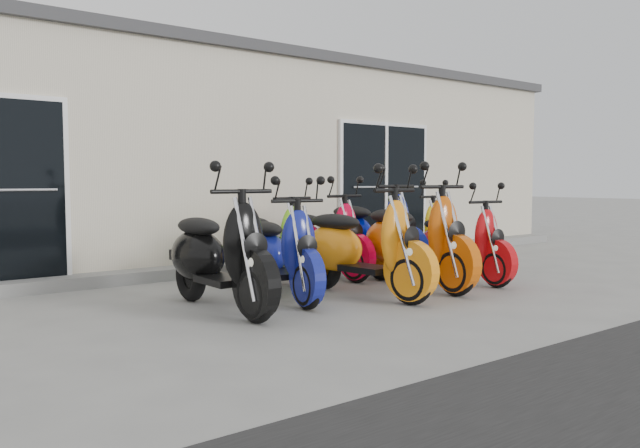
{
  "coord_description": "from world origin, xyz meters",
  "views": [
    {
      "loc": [
        -4.84,
        -5.77,
        1.31
      ],
      "look_at": [
        0.0,
        0.6,
        0.75
      ],
      "focal_mm": 35.0,
      "sensor_mm": 36.0,
      "label": 1
    }
  ],
  "objects_px": {
    "scooter_front_black": "(219,237)",
    "scooter_front_blue": "(280,238)",
    "scooter_back_red": "(323,227)",
    "scooter_back_yellow": "(412,223)",
    "scooter_front_orange_a": "(362,231)",
    "scooter_back_green": "(271,230)",
    "scooter_front_orange_b": "(414,225)",
    "scooter_front_red": "(462,232)",
    "scooter_back_blue": "(372,219)"
  },
  "relations": [
    {
      "from": "scooter_front_blue",
      "to": "scooter_back_green",
      "type": "xyz_separation_m",
      "value": [
        0.51,
        0.98,
        -0.0
      ]
    },
    {
      "from": "scooter_front_orange_b",
      "to": "scooter_front_red",
      "type": "bearing_deg",
      "value": 0.99
    },
    {
      "from": "scooter_front_orange_a",
      "to": "scooter_back_yellow",
      "type": "relative_size",
      "value": 1.12
    },
    {
      "from": "scooter_front_blue",
      "to": "scooter_back_red",
      "type": "xyz_separation_m",
      "value": [
        1.33,
        0.97,
        0.01
      ]
    },
    {
      "from": "scooter_back_green",
      "to": "scooter_back_yellow",
      "type": "height_order",
      "value": "scooter_back_green"
    },
    {
      "from": "scooter_front_black",
      "to": "scooter_front_red",
      "type": "relative_size",
      "value": 1.16
    },
    {
      "from": "scooter_front_red",
      "to": "scooter_back_red",
      "type": "distance_m",
      "value": 1.83
    },
    {
      "from": "scooter_back_green",
      "to": "scooter_back_blue",
      "type": "relative_size",
      "value": 0.89
    },
    {
      "from": "scooter_front_blue",
      "to": "scooter_back_red",
      "type": "bearing_deg",
      "value": 44.84
    },
    {
      "from": "scooter_front_black",
      "to": "scooter_back_blue",
      "type": "bearing_deg",
      "value": 18.1
    },
    {
      "from": "scooter_back_green",
      "to": "scooter_back_blue",
      "type": "distance_m",
      "value": 1.63
    },
    {
      "from": "scooter_back_blue",
      "to": "scooter_front_black",
      "type": "bearing_deg",
      "value": -162.0
    },
    {
      "from": "scooter_back_green",
      "to": "scooter_back_red",
      "type": "bearing_deg",
      "value": -6.87
    },
    {
      "from": "scooter_back_red",
      "to": "scooter_back_blue",
      "type": "height_order",
      "value": "scooter_back_blue"
    },
    {
      "from": "scooter_front_orange_a",
      "to": "scooter_back_blue",
      "type": "height_order",
      "value": "scooter_back_blue"
    },
    {
      "from": "scooter_front_orange_a",
      "to": "scooter_front_red",
      "type": "height_order",
      "value": "scooter_front_orange_a"
    },
    {
      "from": "scooter_front_black",
      "to": "scooter_front_orange_b",
      "type": "relative_size",
      "value": 0.98
    },
    {
      "from": "scooter_front_black",
      "to": "scooter_front_orange_a",
      "type": "relative_size",
      "value": 1.0
    },
    {
      "from": "scooter_front_black",
      "to": "scooter_back_yellow",
      "type": "distance_m",
      "value": 4.05
    },
    {
      "from": "scooter_front_blue",
      "to": "scooter_front_orange_b",
      "type": "xyz_separation_m",
      "value": [
        1.73,
        -0.33,
        0.08
      ]
    },
    {
      "from": "scooter_back_red",
      "to": "scooter_back_green",
      "type": "bearing_deg",
      "value": 174.3
    },
    {
      "from": "scooter_front_blue",
      "to": "scooter_back_blue",
      "type": "xyz_separation_m",
      "value": [
        2.13,
        0.87,
        0.08
      ]
    },
    {
      "from": "scooter_back_blue",
      "to": "scooter_back_green",
      "type": "bearing_deg",
      "value": 175.2
    },
    {
      "from": "scooter_front_orange_a",
      "to": "scooter_back_red",
      "type": "distance_m",
      "value": 1.46
    },
    {
      "from": "scooter_front_black",
      "to": "scooter_back_yellow",
      "type": "xyz_separation_m",
      "value": [
        3.88,
        1.14,
        -0.08
      ]
    },
    {
      "from": "scooter_front_blue",
      "to": "scooter_back_blue",
      "type": "relative_size",
      "value": 0.89
    },
    {
      "from": "scooter_front_black",
      "to": "scooter_back_blue",
      "type": "distance_m",
      "value": 3.12
    },
    {
      "from": "scooter_front_orange_b",
      "to": "scooter_back_yellow",
      "type": "height_order",
      "value": "scooter_front_orange_b"
    },
    {
      "from": "scooter_back_blue",
      "to": "scooter_front_orange_a",
      "type": "bearing_deg",
      "value": -136.2
    },
    {
      "from": "scooter_front_blue",
      "to": "scooter_front_red",
      "type": "distance_m",
      "value": 2.59
    },
    {
      "from": "scooter_front_blue",
      "to": "scooter_front_orange_a",
      "type": "height_order",
      "value": "scooter_front_orange_a"
    },
    {
      "from": "scooter_front_black",
      "to": "scooter_back_red",
      "type": "distance_m",
      "value": 2.42
    },
    {
      "from": "scooter_front_blue",
      "to": "scooter_back_yellow",
      "type": "relative_size",
      "value": 1.03
    },
    {
      "from": "scooter_front_blue",
      "to": "scooter_back_yellow",
      "type": "bearing_deg",
      "value": 26.79
    },
    {
      "from": "scooter_front_orange_b",
      "to": "scooter_back_red",
      "type": "bearing_deg",
      "value": 111.76
    },
    {
      "from": "scooter_front_black",
      "to": "scooter_front_orange_a",
      "type": "height_order",
      "value": "scooter_front_black"
    },
    {
      "from": "scooter_front_orange_a",
      "to": "scooter_back_green",
      "type": "relative_size",
      "value": 1.1
    },
    {
      "from": "scooter_front_black",
      "to": "scooter_back_blue",
      "type": "height_order",
      "value": "scooter_back_blue"
    },
    {
      "from": "scooter_front_orange_a",
      "to": "scooter_front_blue",
      "type": "bearing_deg",
      "value": 147.89
    },
    {
      "from": "scooter_back_blue",
      "to": "scooter_back_yellow",
      "type": "height_order",
      "value": "scooter_back_blue"
    },
    {
      "from": "scooter_front_orange_a",
      "to": "scooter_front_red",
      "type": "xyz_separation_m",
      "value": [
        1.72,
        0.02,
        -0.1
      ]
    },
    {
      "from": "scooter_back_red",
      "to": "scooter_back_yellow",
      "type": "bearing_deg",
      "value": -3.77
    },
    {
      "from": "scooter_front_red",
      "to": "scooter_front_orange_a",
      "type": "bearing_deg",
      "value": -174.29
    },
    {
      "from": "scooter_front_blue",
      "to": "scooter_back_green",
      "type": "distance_m",
      "value": 1.11
    },
    {
      "from": "scooter_front_red",
      "to": "scooter_back_yellow",
      "type": "bearing_deg",
      "value": 75.43
    },
    {
      "from": "scooter_back_green",
      "to": "scooter_back_blue",
      "type": "xyz_separation_m",
      "value": [
        1.62,
        -0.12,
        0.09
      ]
    },
    {
      "from": "scooter_front_red",
      "to": "scooter_back_blue",
      "type": "xyz_separation_m",
      "value": [
        -0.43,
        1.25,
        0.12
      ]
    },
    {
      "from": "scooter_front_red",
      "to": "scooter_back_red",
      "type": "relative_size",
      "value": 0.94
    },
    {
      "from": "scooter_back_blue",
      "to": "scooter_back_yellow",
      "type": "distance_m",
      "value": 0.94
    },
    {
      "from": "scooter_front_black",
      "to": "scooter_front_blue",
      "type": "xyz_separation_m",
      "value": [
        0.83,
        0.13,
        -0.07
      ]
    }
  ]
}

